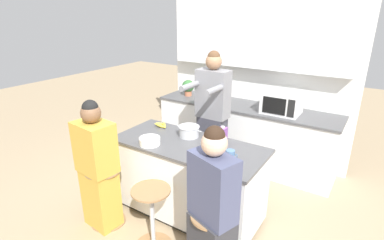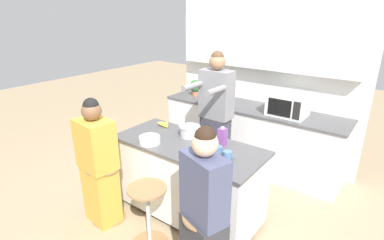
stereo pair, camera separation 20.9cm
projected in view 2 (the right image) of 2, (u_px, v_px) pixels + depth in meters
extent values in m
plane|color=tan|center=(188.00, 212.00, 3.55)|extent=(16.00, 16.00, 0.00)
cube|color=silver|center=(264.00, 74.00, 4.50)|extent=(2.92, 0.06, 2.70)
cube|color=silver|center=(264.00, 42.00, 4.25)|extent=(2.68, 0.16, 0.75)
cube|color=silver|center=(249.00, 137.00, 4.54)|extent=(2.68, 0.63, 0.89)
cube|color=#4C4C4F|center=(251.00, 108.00, 4.38)|extent=(2.71, 0.66, 0.03)
cube|color=black|center=(188.00, 210.00, 3.54)|extent=(1.56, 0.63, 0.06)
cube|color=silver|center=(188.00, 178.00, 3.39)|extent=(1.64, 0.71, 0.81)
cube|color=#4C4C4F|center=(188.00, 145.00, 3.25)|extent=(1.68, 0.75, 0.03)
cylinder|color=#997047|center=(109.00, 217.00, 3.46)|extent=(0.38, 0.38, 0.01)
cylinder|color=#B7BABC|center=(106.00, 193.00, 3.35)|extent=(0.04, 0.04, 0.64)
cylinder|color=#997047|center=(103.00, 167.00, 3.23)|extent=(0.38, 0.38, 0.02)
cylinder|color=#B7BABC|center=(149.00, 217.00, 2.96)|extent=(0.04, 0.04, 0.64)
cylinder|color=#997047|center=(147.00, 189.00, 2.84)|extent=(0.38, 0.38, 0.02)
cylinder|color=#997047|center=(205.00, 217.00, 2.46)|extent=(0.38, 0.38, 0.02)
cube|color=#383842|center=(215.00, 151.00, 4.00)|extent=(0.35, 0.22, 0.97)
cube|color=slate|center=(216.00, 94.00, 3.73)|extent=(0.41, 0.22, 0.61)
cylinder|color=slate|center=(192.00, 86.00, 3.57)|extent=(0.07, 0.34, 0.07)
cylinder|color=slate|center=(216.00, 90.00, 3.38)|extent=(0.07, 0.34, 0.07)
sphere|color=#936B4C|center=(217.00, 62.00, 3.59)|extent=(0.20, 0.20, 0.20)
sphere|color=#513823|center=(217.00, 57.00, 3.57)|extent=(0.16, 0.16, 0.16)
cube|color=gold|center=(102.00, 194.00, 3.33)|extent=(0.39, 0.30, 0.67)
cube|color=gold|center=(96.00, 145.00, 3.12)|extent=(0.43, 0.33, 0.54)
sphere|color=brown|center=(91.00, 111.00, 2.99)|extent=(0.22, 0.22, 0.20)
sphere|color=black|center=(91.00, 106.00, 2.97)|extent=(0.18, 0.18, 0.16)
cube|color=#474C6B|center=(204.00, 188.00, 2.34)|extent=(0.44, 0.34, 0.56)
sphere|color=#DBB293|center=(205.00, 144.00, 2.20)|extent=(0.26, 0.26, 0.20)
sphere|color=black|center=(205.00, 137.00, 2.19)|extent=(0.21, 0.21, 0.16)
cylinder|color=#B7BABC|center=(190.00, 132.00, 3.41)|extent=(0.23, 0.23, 0.12)
cylinder|color=#B7BABC|center=(190.00, 127.00, 3.39)|extent=(0.24, 0.24, 0.01)
cylinder|color=#B7BABC|center=(180.00, 126.00, 3.47)|extent=(0.05, 0.01, 0.01)
cylinder|color=#B7BABC|center=(200.00, 131.00, 3.32)|extent=(0.05, 0.01, 0.01)
cylinder|color=white|center=(150.00, 140.00, 3.24)|extent=(0.23, 0.23, 0.08)
cylinder|color=#B7BABC|center=(207.00, 156.00, 2.90)|extent=(0.17, 0.17, 0.06)
cylinder|color=#4C7099|center=(219.00, 150.00, 3.01)|extent=(0.08, 0.08, 0.08)
torus|color=#4C7099|center=(223.00, 151.00, 2.98)|extent=(0.04, 0.01, 0.04)
cylinder|color=#4C7099|center=(228.00, 156.00, 2.87)|extent=(0.09, 0.09, 0.09)
torus|color=#4C7099|center=(233.00, 157.00, 2.84)|extent=(0.04, 0.01, 0.04)
ellipsoid|color=yellow|center=(163.00, 125.00, 3.69)|extent=(0.14, 0.06, 0.06)
ellipsoid|color=yellow|center=(163.00, 123.00, 3.74)|extent=(0.11, 0.13, 0.06)
ellipsoid|color=yellow|center=(167.00, 124.00, 3.70)|extent=(0.12, 0.12, 0.06)
cube|color=#7A428E|center=(222.00, 137.00, 3.18)|extent=(0.08, 0.08, 0.19)
cylinder|color=white|center=(223.00, 128.00, 3.14)|extent=(0.04, 0.04, 0.02)
cube|color=white|center=(288.00, 105.00, 3.99)|extent=(0.49, 0.38, 0.29)
cube|color=black|center=(279.00, 108.00, 3.87)|extent=(0.31, 0.01, 0.22)
cube|color=black|center=(296.00, 111.00, 3.75)|extent=(0.09, 0.01, 0.23)
cylinder|color=#A86042|center=(196.00, 93.00, 4.94)|extent=(0.11, 0.11, 0.08)
sphere|color=#336633|center=(196.00, 86.00, 4.89)|extent=(0.20, 0.20, 0.20)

